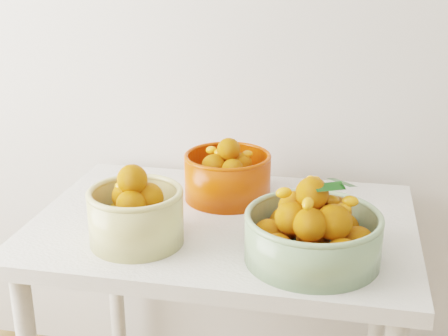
{
  "coord_description": "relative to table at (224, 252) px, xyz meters",
  "views": [
    {
      "loc": [
        0.03,
        0.13,
        1.44
      ],
      "look_at": [
        -0.26,
        1.54,
        0.92
      ],
      "focal_mm": 50.0,
      "sensor_mm": 36.0,
      "label": 1
    }
  ],
  "objects": [
    {
      "name": "bowl_orange",
      "position": [
        -0.02,
        0.15,
        0.17
      ],
      "size": [
        0.28,
        0.28,
        0.18
      ],
      "rotation": [
        0.0,
        0.0,
        -0.14
      ],
      "color": "red",
      "rests_on": "table"
    },
    {
      "name": "bowl_cream",
      "position": [
        -0.18,
        -0.17,
        0.17
      ],
      "size": [
        0.28,
        0.28,
        0.2
      ],
      "rotation": [
        0.0,
        0.0,
        -0.26
      ],
      "color": "tan",
      "rests_on": "table"
    },
    {
      "name": "table",
      "position": [
        0.0,
        0.0,
        0.0
      ],
      "size": [
        1.0,
        0.7,
        0.75
      ],
      "color": "silver",
      "rests_on": "ground"
    },
    {
      "name": "bowl_green",
      "position": [
        0.24,
        -0.17,
        0.17
      ],
      "size": [
        0.41,
        0.41,
        0.2
      ],
      "rotation": [
        0.0,
        0.0,
        0.37
      ],
      "color": "gray",
      "rests_on": "table"
    }
  ]
}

